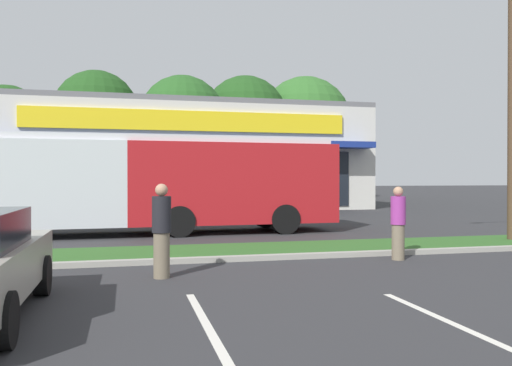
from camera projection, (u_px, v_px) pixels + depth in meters
name	position (u px, v px, depth m)	size (l,w,h in m)	color
grass_median	(301.00, 249.00, 13.55)	(56.00, 2.20, 0.12)	#2D5B23
curb_lip	(318.00, 255.00, 12.36)	(56.00, 0.24, 0.12)	#99968C
parking_stripe_0	(214.00, 338.00, 6.15)	(0.12, 4.80, 0.01)	silver
parking_stripe_1	(486.00, 338.00, 6.16)	(0.12, 4.80, 0.01)	silver
storefront_building	(179.00, 158.00, 35.40)	(22.16, 14.87, 6.43)	beige
tree_left	(7.00, 124.00, 42.09)	(6.18, 6.18, 9.35)	#473323
tree_mid_left	(96.00, 112.00, 41.74)	(6.63, 6.63, 10.43)	#473323
tree_mid	(182.00, 118.00, 41.35)	(6.75, 6.75, 9.97)	#473323
tree_mid_right	(245.00, 118.00, 45.12)	(7.20, 7.20, 10.66)	#473323
tree_right	(305.00, 122.00, 48.31)	(8.38, 8.38, 11.20)	#473323
utility_pole	(509.00, 52.00, 15.07)	(3.03, 2.40, 10.31)	#4C3826
city_bus	(146.00, 182.00, 17.59)	(13.01, 2.96, 3.25)	#AD191E
car_1	(232.00, 202.00, 24.62)	(4.41, 2.02, 1.48)	silver
car_2	(96.00, 204.00, 23.19)	(4.43, 1.97, 1.48)	silver
pedestrian_by_pole	(398.00, 223.00, 12.08)	(0.34, 0.34, 1.69)	#726651
pedestrian_mid	(162.00, 231.00, 9.88)	(0.36, 0.36, 1.78)	#726651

